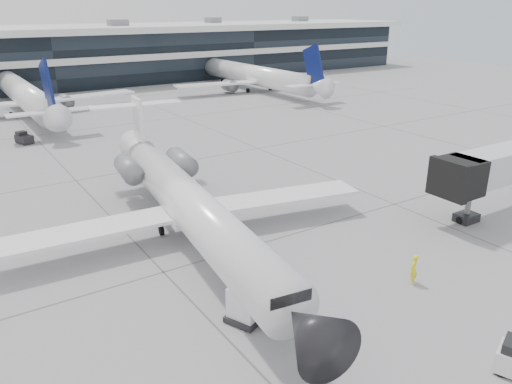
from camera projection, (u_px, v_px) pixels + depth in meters
ground at (296, 233)px, 35.07m from camera, size 220.00×220.00×0.00m
terminal at (42, 60)px, 97.60m from camera, size 170.00×22.00×10.00m
bg_jet_center at (28, 113)px, 74.09m from camera, size 32.00×40.00×9.60m
bg_jet_right at (253, 90)px, 94.58m from camera, size 32.00×40.00×9.60m
regional_jet at (188, 202)px, 33.56m from camera, size 26.30×32.83×7.58m
ramp_worker at (413, 269)px, 28.48m from camera, size 0.79×0.71×1.80m
cargo_uld at (249, 301)px, 25.30m from camera, size 2.77×2.46×1.87m
traffic_cone at (252, 203)px, 39.83m from camera, size 0.38×0.38×0.49m
far_tug at (24, 138)px, 57.76m from camera, size 1.89×2.43×1.36m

